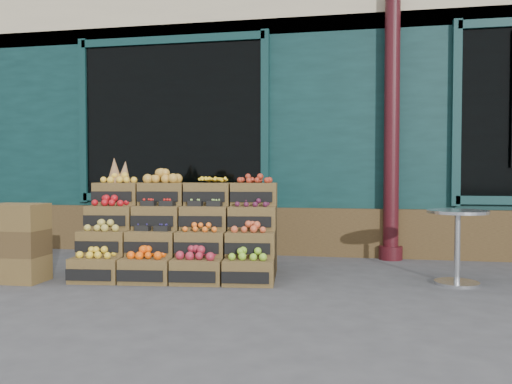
# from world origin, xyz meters

# --- Properties ---
(ground) EXTENTS (60.00, 60.00, 0.00)m
(ground) POSITION_xyz_m (0.00, 0.00, 0.00)
(ground) COLOR #3F3F41
(ground) RESTS_ON ground
(shop_facade) EXTENTS (12.00, 6.24, 4.80)m
(shop_facade) POSITION_xyz_m (0.00, 5.11, 2.40)
(shop_facade) COLOR #0C2A2A
(shop_facade) RESTS_ON ground
(crate_display) EXTENTS (2.01, 1.12, 1.20)m
(crate_display) POSITION_xyz_m (-0.99, 0.73, 0.37)
(crate_display) COLOR brown
(crate_display) RESTS_ON ground
(spare_crates) EXTENTS (0.50, 0.35, 0.74)m
(spare_crates) POSITION_xyz_m (-2.40, 0.12, 0.37)
(spare_crates) COLOR brown
(spare_crates) RESTS_ON ground
(bistro_table) EXTENTS (0.55, 0.55, 0.69)m
(bistro_table) POSITION_xyz_m (1.69, 0.75, 0.43)
(bistro_table) COLOR #ADAFB4
(bistro_table) RESTS_ON ground
(shopkeeper) EXTENTS (0.82, 0.69, 1.90)m
(shopkeeper) POSITION_xyz_m (-1.98, 2.60, 0.95)
(shopkeeper) COLOR #17502C
(shopkeeper) RESTS_ON ground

